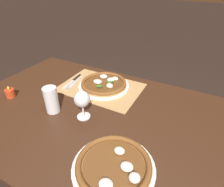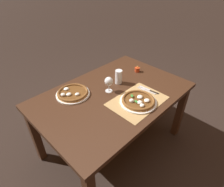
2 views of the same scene
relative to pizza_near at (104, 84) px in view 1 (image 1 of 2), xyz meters
name	(u,v)px [view 1 (image 1 of 2)]	position (x,y,z in m)	size (l,w,h in m)	color
dining_table	(91,124)	(-0.06, 0.26, -0.11)	(1.46, 0.97, 0.74)	#382114
paper_placemat	(101,87)	(0.01, 0.02, -0.02)	(0.51, 0.36, 0.00)	#A88451
pizza_near	(104,84)	(0.00, 0.00, 0.00)	(0.33, 0.33, 0.05)	silver
pizza_far	(114,166)	(-0.34, 0.52, 0.00)	(0.32, 0.32, 0.05)	silver
wine_glass	(82,100)	(-0.06, 0.31, 0.08)	(0.08, 0.08, 0.16)	silver
pint_glass	(52,100)	(0.12, 0.35, 0.05)	(0.07, 0.07, 0.15)	silver
fork	(74,83)	(0.20, 0.06, -0.02)	(0.04, 0.20, 0.00)	#B7B7BC
knife	(72,81)	(0.23, 0.05, -0.02)	(0.04, 0.22, 0.01)	black
votive_candle	(10,93)	(0.44, 0.36, 0.00)	(0.06, 0.06, 0.07)	#B23819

